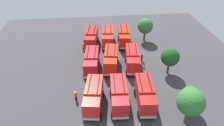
{
  "coord_description": "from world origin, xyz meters",
  "views": [
    {
      "loc": [
        33.18,
        -3.54,
        24.21
      ],
      "look_at": [
        0.0,
        0.0,
        1.4
      ],
      "focal_mm": 32.8,
      "sensor_mm": 36.0,
      "label": 1
    }
  ],
  "objects_px": {
    "fire_truck_8": "(145,94)",
    "traffic_cone_2": "(144,67)",
    "tree_0": "(145,26)",
    "firefighter_2": "(142,57)",
    "fire_truck_7": "(132,58)",
    "tree_1": "(170,57)",
    "fire_truck_2": "(94,96)",
    "fire_truck_1": "(92,61)",
    "tree_2": "(190,96)",
    "fire_truck_0": "(91,38)",
    "fire_truck_3": "(108,37)",
    "tree_3": "(191,102)",
    "traffic_cone_1": "(88,85)",
    "fire_truck_5": "(119,95)",
    "firefighter_1": "(83,47)",
    "fire_truck_6": "(124,36)",
    "firefighter_0": "(76,95)",
    "traffic_cone_0": "(114,39)",
    "fire_truck_4": "(111,59)"
  },
  "relations": [
    {
      "from": "traffic_cone_0",
      "to": "fire_truck_7",
      "type": "bearing_deg",
      "value": 10.27
    },
    {
      "from": "fire_truck_5",
      "to": "firefighter_0",
      "type": "xyz_separation_m",
      "value": [
        -1.74,
        -6.88,
        -1.13
      ]
    },
    {
      "from": "fire_truck_3",
      "to": "fire_truck_1",
      "type": "bearing_deg",
      "value": -16.56
    },
    {
      "from": "tree_0",
      "to": "fire_truck_6",
      "type": "bearing_deg",
      "value": -75.69
    },
    {
      "from": "fire_truck_6",
      "to": "tree_3",
      "type": "relative_size",
      "value": 1.23
    },
    {
      "from": "fire_truck_8",
      "to": "traffic_cone_2",
      "type": "xyz_separation_m",
      "value": [
        -9.55,
        2.3,
        -1.78
      ]
    },
    {
      "from": "fire_truck_3",
      "to": "fire_truck_4",
      "type": "xyz_separation_m",
      "value": [
        9.65,
        -0.27,
        0.0
      ]
    },
    {
      "from": "fire_truck_0",
      "to": "traffic_cone_0",
      "type": "distance_m",
      "value": 6.37
    },
    {
      "from": "tree_2",
      "to": "fire_truck_8",
      "type": "bearing_deg",
      "value": -106.5
    },
    {
      "from": "fire_truck_2",
      "to": "fire_truck_1",
      "type": "bearing_deg",
      "value": -171.16
    },
    {
      "from": "fire_truck_8",
      "to": "traffic_cone_2",
      "type": "relative_size",
      "value": 10.0
    },
    {
      "from": "firefighter_1",
      "to": "fire_truck_2",
      "type": "bearing_deg",
      "value": -63.64
    },
    {
      "from": "fire_truck_1",
      "to": "firefighter_0",
      "type": "xyz_separation_m",
      "value": [
        8.17,
        -2.85,
        -1.13
      ]
    },
    {
      "from": "tree_0",
      "to": "traffic_cone_2",
      "type": "distance_m",
      "value": 12.61
    },
    {
      "from": "traffic_cone_2",
      "to": "traffic_cone_1",
      "type": "bearing_deg",
      "value": -69.4
    },
    {
      "from": "tree_3",
      "to": "traffic_cone_2",
      "type": "relative_size",
      "value": 8.16
    },
    {
      "from": "traffic_cone_0",
      "to": "traffic_cone_1",
      "type": "relative_size",
      "value": 0.92
    },
    {
      "from": "tree_2",
      "to": "traffic_cone_2",
      "type": "xyz_separation_m",
      "value": [
        -11.44,
        -4.08,
        -2.58
      ]
    },
    {
      "from": "fire_truck_8",
      "to": "firefighter_2",
      "type": "bearing_deg",
      "value": 173.71
    },
    {
      "from": "fire_truck_3",
      "to": "traffic_cone_0",
      "type": "bearing_deg",
      "value": 145.0
    },
    {
      "from": "fire_truck_6",
      "to": "firefighter_1",
      "type": "height_order",
      "value": "fire_truck_6"
    },
    {
      "from": "fire_truck_5",
      "to": "tree_1",
      "type": "distance_m",
      "value": 13.02
    },
    {
      "from": "fire_truck_2",
      "to": "traffic_cone_2",
      "type": "bearing_deg",
      "value": 139.61
    },
    {
      "from": "fire_truck_0",
      "to": "firefighter_2",
      "type": "xyz_separation_m",
      "value": [
        7.88,
        10.33,
        -1.15
      ]
    },
    {
      "from": "fire_truck_7",
      "to": "tree_1",
      "type": "relative_size",
      "value": 1.38
    },
    {
      "from": "fire_truck_3",
      "to": "tree_2",
      "type": "distance_m",
      "value": 24.42
    },
    {
      "from": "fire_truck_4",
      "to": "tree_3",
      "type": "distance_m",
      "value": 17.66
    },
    {
      "from": "fire_truck_1",
      "to": "fire_truck_5",
      "type": "height_order",
      "value": "same"
    },
    {
      "from": "traffic_cone_2",
      "to": "tree_1",
      "type": "bearing_deg",
      "value": 66.53
    },
    {
      "from": "tree_3",
      "to": "firefighter_0",
      "type": "bearing_deg",
      "value": -111.25
    },
    {
      "from": "fire_truck_2",
      "to": "tree_2",
      "type": "height_order",
      "value": "tree_2"
    },
    {
      "from": "tree_3",
      "to": "traffic_cone_2",
      "type": "bearing_deg",
      "value": -168.26
    },
    {
      "from": "fire_truck_7",
      "to": "fire_truck_8",
      "type": "bearing_deg",
      "value": 7.09
    },
    {
      "from": "tree_0",
      "to": "traffic_cone_2",
      "type": "relative_size",
      "value": 7.83
    },
    {
      "from": "fire_truck_0",
      "to": "tree_2",
      "type": "distance_m",
      "value": 26.24
    },
    {
      "from": "fire_truck_4",
      "to": "fire_truck_8",
      "type": "distance_m",
      "value": 11.39
    },
    {
      "from": "fire_truck_0",
      "to": "fire_truck_3",
      "type": "distance_m",
      "value": 3.9
    },
    {
      "from": "traffic_cone_1",
      "to": "tree_2",
      "type": "bearing_deg",
      "value": 64.96
    },
    {
      "from": "traffic_cone_1",
      "to": "traffic_cone_0",
      "type": "bearing_deg",
      "value": 158.2
    },
    {
      "from": "fire_truck_1",
      "to": "firefighter_2",
      "type": "bearing_deg",
      "value": 106.56
    },
    {
      "from": "fire_truck_2",
      "to": "traffic_cone_0",
      "type": "distance_m",
      "value": 22.63
    },
    {
      "from": "fire_truck_1",
      "to": "fire_truck_7",
      "type": "xyz_separation_m",
      "value": [
        -0.11,
        8.07,
        0.0
      ]
    },
    {
      "from": "fire_truck_7",
      "to": "fire_truck_8",
      "type": "xyz_separation_m",
      "value": [
        10.31,
        0.04,
        0.0
      ]
    },
    {
      "from": "firefighter_1",
      "to": "fire_truck_1",
      "type": "bearing_deg",
      "value": -57.06
    },
    {
      "from": "traffic_cone_0",
      "to": "tree_2",
      "type": "bearing_deg",
      "value": 19.54
    },
    {
      "from": "fire_truck_7",
      "to": "tree_3",
      "type": "bearing_deg",
      "value": 26.55
    },
    {
      "from": "fire_truck_7",
      "to": "tree_1",
      "type": "height_order",
      "value": "tree_1"
    },
    {
      "from": "fire_truck_6",
      "to": "traffic_cone_1",
      "type": "distance_m",
      "value": 17.22
    },
    {
      "from": "fire_truck_4",
      "to": "tree_3",
      "type": "xyz_separation_m",
      "value": [
        14.8,
        9.44,
        1.9
      ]
    },
    {
      "from": "fire_truck_5",
      "to": "firefighter_2",
      "type": "bearing_deg",
      "value": 154.9
    }
  ]
}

